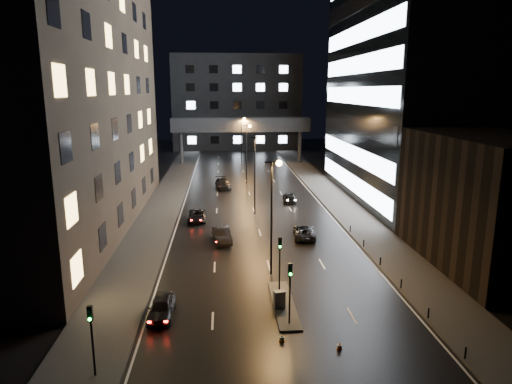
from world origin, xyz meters
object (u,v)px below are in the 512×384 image
utility_cabinet (279,299)px  car_away_d (223,184)px  car_toward_a (304,232)px  car_away_a (162,307)px  car_away_c (197,216)px  car_away_b (222,235)px  car_toward_b (289,197)px

utility_cabinet → car_away_d: bearing=86.4°
car_toward_a → utility_cabinet: utility_cabinet is taller
car_away_a → car_away_c: size_ratio=0.87×
car_away_b → car_toward_a: 9.06m
car_away_d → utility_cabinet: 43.14m
car_toward_a → utility_cabinet: 17.20m
car_away_a → utility_cabinet: (8.54, 0.44, 0.10)m
car_away_c → utility_cabinet: 24.98m
car_away_d → utility_cabinet: size_ratio=4.11×
car_away_a → car_away_b: 16.74m
car_away_c → car_toward_b: car_away_c is taller
car_away_d → car_toward_a: (8.79, -26.45, -0.12)m
car_away_c → car_toward_b: size_ratio=1.09×
car_away_c → car_away_d: bearing=80.1°
car_away_a → car_toward_a: car_away_a is taller
utility_cabinet → car_away_a: bearing=174.0°
car_toward_a → car_away_d: bearing=-65.6°
car_toward_a → utility_cabinet: bearing=79.8°
car_away_a → car_away_b: size_ratio=0.90×
car_away_c → car_toward_a: (12.09, -7.38, -0.00)m
car_away_a → car_away_c: (1.27, 24.33, -0.04)m
utility_cabinet → car_away_b: bearing=96.1°
car_toward_b → car_away_b: bearing=65.2°
car_away_c → car_toward_a: size_ratio=1.00×
car_toward_b → utility_cabinet: utility_cabinet is taller
car_toward_a → car_away_c: bearing=-25.4°
car_away_b → car_away_c: (-3.07, 8.16, -0.10)m
car_toward_b → car_away_a: bearing=71.8°
car_toward_a → car_away_b: bearing=11.0°
car_toward_a → car_toward_b: size_ratio=1.08×
car_away_a → car_toward_b: car_away_a is taller
car_away_a → car_away_d: size_ratio=0.77×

